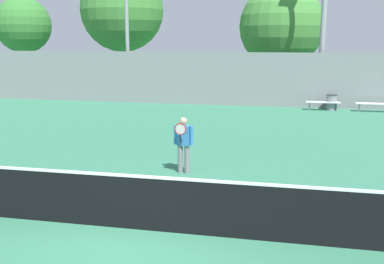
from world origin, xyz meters
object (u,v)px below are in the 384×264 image
(tennis_player, at_px, (184,142))
(tree_green_broad, at_px, (281,26))
(tennis_net, at_px, (137,202))
(tree_dark_dense, at_px, (122,10))
(bench_adjacent_court, at_px, (323,103))
(trash_bin, at_px, (331,102))
(bench_courtside_near, at_px, (376,104))
(tree_green_tall, at_px, (23,25))

(tennis_player, xyz_separation_m, tree_green_broad, (2.19, 18.21, 3.48))
(tennis_net, relative_size, tree_dark_dense, 1.22)
(tennis_net, xyz_separation_m, bench_adjacent_court, (4.55, 15.76, -0.15))
(tennis_net, xyz_separation_m, tree_dark_dense, (-8.78, 23.07, 4.96))
(bench_adjacent_court, bearing_deg, tree_green_broad, 110.40)
(tennis_player, height_order, bench_adjacent_court, tennis_player)
(trash_bin, bearing_deg, bench_courtside_near, -5.43)
(bench_courtside_near, distance_m, tree_green_tall, 25.20)
(trash_bin, relative_size, tree_dark_dense, 0.10)
(trash_bin, height_order, tree_green_tall, tree_green_tall)
(bench_courtside_near, xyz_separation_m, tree_green_broad, (-4.85, 6.24, 3.93))
(bench_adjacent_court, distance_m, tree_dark_dense, 16.04)
(tree_green_tall, bearing_deg, tennis_player, -49.37)
(tennis_net, xyz_separation_m, bench_courtside_near, (7.08, 15.76, -0.15))
(tree_dark_dense, bearing_deg, tree_green_broad, -5.55)
(trash_bin, distance_m, tree_green_broad, 7.71)
(trash_bin, bearing_deg, tennis_player, -112.07)
(bench_courtside_near, distance_m, tree_green_broad, 8.82)
(tree_green_broad, bearing_deg, tree_dark_dense, 174.45)
(bench_courtside_near, height_order, trash_bin, trash_bin)
(tennis_net, relative_size, tennis_player, 6.73)
(tree_dark_dense, bearing_deg, tennis_player, -65.42)
(tennis_net, distance_m, bench_adjacent_court, 16.41)
(tennis_player, bearing_deg, tree_green_tall, 134.84)
(tennis_player, relative_size, tree_green_tall, 0.23)
(bench_courtside_near, bearing_deg, tennis_net, -114.20)
(tree_green_broad, distance_m, tree_dark_dense, 11.13)
(tennis_player, distance_m, tree_green_broad, 18.67)
(tennis_net, xyz_separation_m, tree_green_broad, (2.23, 22.00, 3.78))
(tennis_player, relative_size, bench_adjacent_court, 0.91)
(tennis_player, bearing_deg, tennis_net, -86.42)
(tennis_net, height_order, bench_courtside_near, tennis_net)
(tree_green_tall, distance_m, tree_green_broad, 18.90)
(tree_green_tall, xyz_separation_m, tree_green_broad, (18.86, -1.22, -0.20))
(trash_bin, xyz_separation_m, tree_green_tall, (-21.61, 7.25, 4.12))
(tree_green_broad, xyz_separation_m, tree_dark_dense, (-11.01, 1.07, 1.19))
(tennis_net, height_order, tree_green_tall, tree_green_tall)
(tennis_net, bearing_deg, tree_green_broad, 84.21)
(bench_courtside_near, bearing_deg, tree_green_tall, 162.55)
(tennis_net, xyz_separation_m, tennis_player, (0.04, 3.79, 0.30))
(trash_bin, bearing_deg, tree_dark_dense, 152.68)
(tennis_player, xyz_separation_m, bench_courtside_near, (7.04, 11.97, -0.45))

